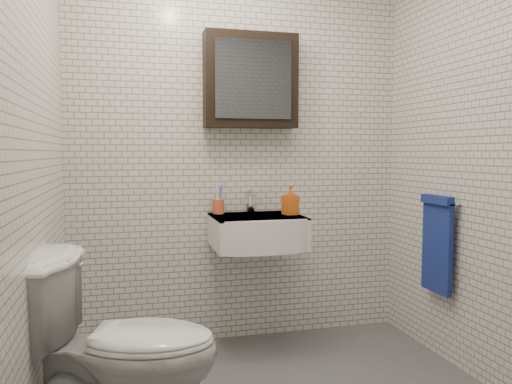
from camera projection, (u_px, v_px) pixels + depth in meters
The scene contains 8 objects.
room_shell at pixel (289, 103), 2.30m from camera, with size 2.22×2.02×2.51m.
washbasin at pixel (259, 231), 3.07m from camera, with size 0.55×0.50×0.20m.
faucet at pixel (251, 202), 3.25m from camera, with size 0.06×0.20×0.15m.
mirror_cabinet at pixel (251, 81), 3.18m from camera, with size 0.60×0.15×0.60m.
towel_rail at pixel (437, 240), 2.95m from camera, with size 0.09×0.30×0.58m.
toothbrush_cup at pixel (218, 206), 3.20m from camera, with size 0.09×0.09×0.20m.
soap_bottle at pixel (290, 200), 3.14m from camera, with size 0.08×0.08×0.18m, color orange.
toilet at pixel (121, 349), 2.10m from camera, with size 0.46×0.81×0.83m, color white.
Camera 1 is at (-0.74, -2.21, 1.24)m, focal length 35.00 mm.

